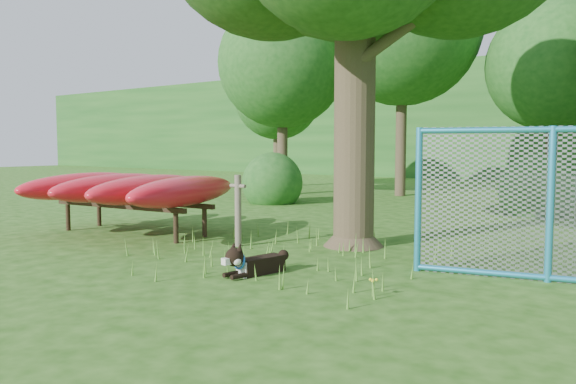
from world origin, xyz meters
The scene contains 12 objects.
ground centered at (0.00, 0.00, 0.00)m, with size 80.00×80.00×0.00m, color #1E4B0F.
wooden_post centered at (-1.06, 1.49, 0.64)m, with size 0.33×0.11×1.21m.
kayak_rack centered at (-3.58, 1.32, 0.88)m, with size 4.09×3.63×1.15m.
husky_dog centered at (0.50, -0.01, 0.16)m, with size 0.41×1.03×0.47m.
fence_section centered at (3.71, 1.89, 0.97)m, with size 3.25×0.83×3.23m.
wildflower_clump centered at (2.27, -0.01, 0.17)m, with size 0.10×0.09×0.21m.
bg_tree_a centered at (-6.50, 10.00, 4.48)m, with size 4.40×4.40×6.70m.
bg_tree_b centered at (-3.00, 12.00, 5.61)m, with size 5.20×5.20×8.22m.
bg_tree_c centered at (1.50, 13.00, 4.11)m, with size 4.00×4.00×6.12m.
bg_tree_f centered at (-9.00, 13.00, 3.73)m, with size 3.60×3.60×5.55m.
shrub_left centered at (-5.00, 7.50, 0.00)m, with size 1.80×1.80×1.80m, color #1C521A.
shrub_mid centered at (2.00, 9.00, 0.00)m, with size 1.80×1.80×1.80m, color #1C521A.
Camera 1 is at (5.16, -5.56, 1.69)m, focal length 35.00 mm.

